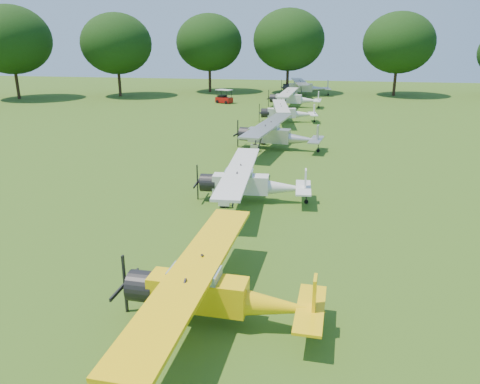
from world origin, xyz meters
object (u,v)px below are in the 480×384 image
(aircraft_2, at_px, (213,290))
(golf_cart, at_px, (224,99))
(aircraft_5, at_px, (286,111))
(aircraft_3, at_px, (249,181))
(aircraft_4, at_px, (276,134))
(aircraft_7, at_px, (304,86))
(aircraft_6, at_px, (293,97))

(aircraft_2, relative_size, golf_cart, 4.27)
(aircraft_5, bearing_deg, aircraft_3, -98.30)
(aircraft_3, bearing_deg, aircraft_2, -89.65)
(aircraft_2, height_order, aircraft_4, aircraft_4)
(aircraft_4, height_order, aircraft_7, aircraft_7)
(aircraft_6, xyz_separation_m, aircraft_7, (0.90, 12.81, 0.13))
(aircraft_6, relative_size, aircraft_7, 0.90)
(aircraft_4, xyz_separation_m, golf_cart, (-9.70, 26.14, -0.68))
(aircraft_4, relative_size, aircraft_7, 0.93)
(aircraft_3, xyz_separation_m, golf_cart, (-9.53, 38.95, -0.56))
(aircraft_7, bearing_deg, aircraft_2, -98.81)
(aircraft_2, distance_m, golf_cart, 51.63)
(aircraft_2, xyz_separation_m, aircraft_7, (0.22, 61.10, 0.18))
(aircraft_4, distance_m, aircraft_5, 12.72)
(aircraft_3, relative_size, aircraft_5, 1.03)
(golf_cart, bearing_deg, aircraft_4, -46.31)
(aircraft_5, bearing_deg, golf_cart, 117.01)
(aircraft_2, xyz_separation_m, aircraft_5, (-0.66, 37.18, -0.07))
(aircraft_3, bearing_deg, aircraft_7, 86.18)
(aircraft_2, bearing_deg, aircraft_3, 95.88)
(aircraft_4, bearing_deg, aircraft_6, 98.55)
(aircraft_3, distance_m, golf_cart, 40.10)
(aircraft_2, distance_m, aircraft_7, 61.10)
(aircraft_4, height_order, aircraft_5, aircraft_4)
(aircraft_3, distance_m, aircraft_7, 49.45)
(aircraft_3, bearing_deg, aircraft_4, 86.44)
(aircraft_2, distance_m, aircraft_5, 37.19)
(aircraft_2, bearing_deg, aircraft_7, 92.51)
(aircraft_3, relative_size, golf_cart, 4.14)
(aircraft_2, bearing_deg, golf_cart, 104.09)
(aircraft_4, distance_m, golf_cart, 27.89)
(aircraft_2, height_order, golf_cart, aircraft_2)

